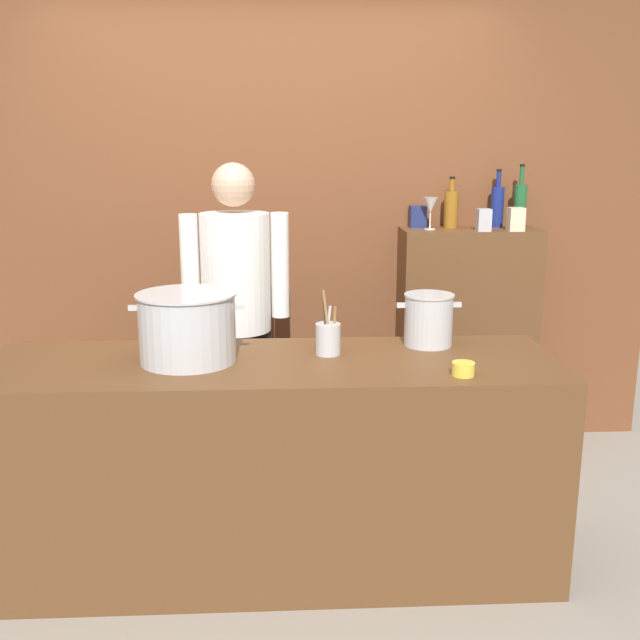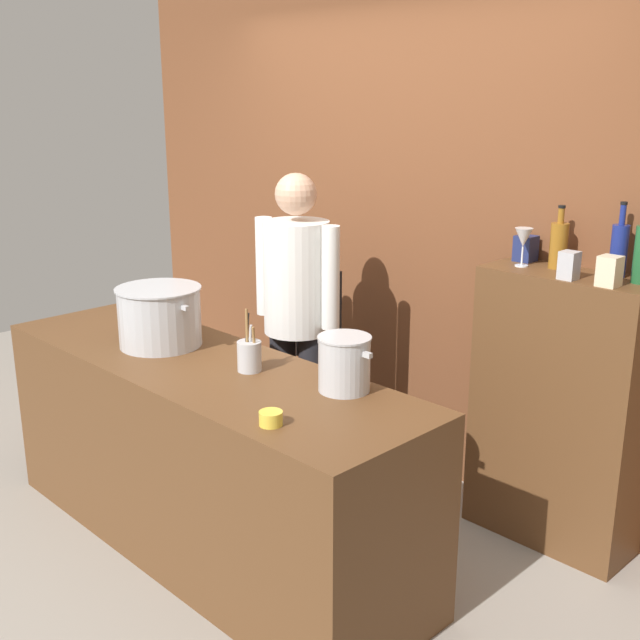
{
  "view_description": "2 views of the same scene",
  "coord_description": "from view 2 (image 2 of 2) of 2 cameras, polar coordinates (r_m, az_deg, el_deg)",
  "views": [
    {
      "loc": [
        0.04,
        -2.86,
        1.77
      ],
      "look_at": [
        0.21,
        0.45,
        0.96
      ],
      "focal_mm": 41.69,
      "sensor_mm": 36.0,
      "label": 1
    },
    {
      "loc": [
        2.67,
        -1.92,
        2.04
      ],
      "look_at": [
        0.29,
        0.45,
        1.06
      ],
      "focal_mm": 43.99,
      "sensor_mm": 36.0,
      "label": 2
    }
  ],
  "objects": [
    {
      "name": "wine_bottle_amber",
      "position": [
        3.65,
        16.97,
        5.29
      ],
      "size": [
        0.08,
        0.08,
        0.28
      ],
      "color": "#8C5919",
      "rests_on": "bar_cabinet"
    },
    {
      "name": "spice_tin_cream",
      "position": [
        3.38,
        20.31,
        3.35
      ],
      "size": [
        0.08,
        0.08,
        0.12
      ],
      "primitive_type": "cube",
      "color": "beige",
      "rests_on": "bar_cabinet"
    },
    {
      "name": "spice_tin_silver",
      "position": [
        3.45,
        17.66,
        3.81
      ],
      "size": [
        0.07,
        0.07,
        0.12
      ],
      "primitive_type": "cube",
      "color": "#B2B2B7",
      "rests_on": "bar_cabinet"
    },
    {
      "name": "stockpot_large",
      "position": [
        3.72,
        -11.59,
        0.26
      ],
      "size": [
        0.45,
        0.4,
        0.28
      ],
      "color": "#B7BABF",
      "rests_on": "prep_counter"
    },
    {
      "name": "wine_bottle_cobalt",
      "position": [
        3.55,
        20.92,
        4.83
      ],
      "size": [
        0.07,
        0.07,
        0.32
      ],
      "color": "navy",
      "rests_on": "bar_cabinet"
    },
    {
      "name": "stockpot_small",
      "position": [
        3.1,
        1.78,
        -3.18
      ],
      "size": [
        0.28,
        0.21,
        0.22
      ],
      "color": "#B7BABF",
      "rests_on": "prep_counter"
    },
    {
      "name": "chef",
      "position": [
        4.06,
        -1.66,
        0.86
      ],
      "size": [
        0.53,
        0.38,
        1.66
      ],
      "rotation": [
        0.0,
        0.0,
        3.27
      ],
      "color": "black",
      "rests_on": "ground_plane"
    },
    {
      "name": "brick_back_panel",
      "position": [
        4.3,
        6.4,
        8.9
      ],
      "size": [
        4.4,
        0.1,
        3.0
      ],
      "primitive_type": "cube",
      "color": "brown",
      "rests_on": "ground_plane"
    },
    {
      "name": "butter_jar",
      "position": [
        2.82,
        -3.6,
        -7.15
      ],
      "size": [
        0.09,
        0.09,
        0.05
      ],
      "primitive_type": "cylinder",
      "color": "yellow",
      "rests_on": "prep_counter"
    },
    {
      "name": "prep_counter",
      "position": [
        3.66,
        -8.31,
        -9.75
      ],
      "size": [
        2.3,
        0.7,
        0.9
      ],
      "primitive_type": "cube",
      "color": "brown",
      "rests_on": "ground_plane"
    },
    {
      "name": "spice_tin_navy",
      "position": [
        3.77,
        14.73,
        5.05
      ],
      "size": [
        0.09,
        0.09,
        0.12
      ],
      "primitive_type": "cube",
      "color": "navy",
      "rests_on": "bar_cabinet"
    },
    {
      "name": "bar_cabinet",
      "position": [
        3.76,
        16.93,
        -6.35
      ],
      "size": [
        0.76,
        0.32,
        1.28
      ],
      "primitive_type": "cube",
      "color": "brown",
      "rests_on": "ground_plane"
    },
    {
      "name": "wine_glass_wide",
      "position": [
        3.64,
        14.58,
        5.75
      ],
      "size": [
        0.08,
        0.08,
        0.17
      ],
      "color": "silver",
      "rests_on": "bar_cabinet"
    },
    {
      "name": "ground_plane",
      "position": [
        3.88,
        -8.03,
        -15.74
      ],
      "size": [
        8.0,
        8.0,
        0.0
      ],
      "primitive_type": "plane",
      "color": "gray"
    },
    {
      "name": "utensil_crock",
      "position": [
        3.34,
        -5.16,
        -2.55
      ],
      "size": [
        0.1,
        0.1,
        0.27
      ],
      "color": "#B7BABF",
      "rests_on": "prep_counter"
    }
  ]
}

